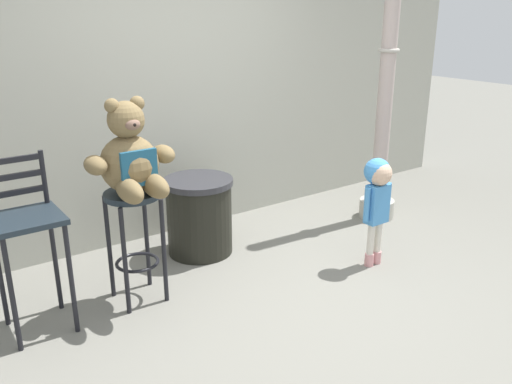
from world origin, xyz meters
The scene contains 8 objects.
ground_plane centered at (0.00, 0.00, 0.00)m, with size 24.00×24.00×0.00m, color slate.
building_wall centered at (0.00, 1.88, 1.80)m, with size 7.13×0.30×3.60m, color #A8A89B.
bar_stool_with_teddy centered at (-0.88, 0.75, 0.58)m, with size 0.38×0.38×0.81m.
teddy_bear centered at (-0.88, 0.72, 1.05)m, with size 0.61×0.55×0.64m.
child_walking centered at (0.90, 0.15, 0.65)m, with size 0.28×0.23×0.89m.
trash_bin centered at (-0.13, 1.17, 0.33)m, with size 0.58×0.58×0.66m.
lamppost centered at (1.72, 0.85, 1.11)m, with size 0.34×0.34×2.81m.
bar_chair_empty centered at (-1.56, 0.79, 0.69)m, with size 0.41×0.41×1.14m.
Camera 1 is at (-2.18, -2.52, 2.00)m, focal length 37.49 mm.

